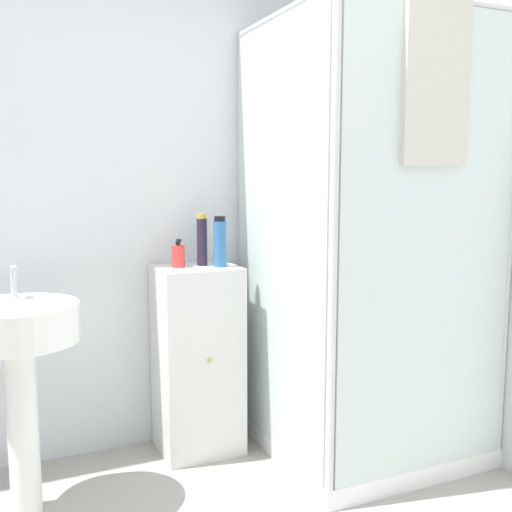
{
  "coord_description": "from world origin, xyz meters",
  "views": [
    {
      "loc": [
        -0.45,
        -1.21,
        1.35
      ],
      "look_at": [
        0.59,
        1.11,
        1.01
      ],
      "focal_mm": 42.0,
      "sensor_mm": 36.0,
      "label": 1
    }
  ],
  "objects_px": {
    "soap_dispenser": "(178,256)",
    "shampoo_bottle_tall_black": "(202,240)",
    "sink": "(19,349)",
    "shampoo_bottle_blue": "(220,242)"
  },
  "relations": [
    {
      "from": "soap_dispenser",
      "to": "shampoo_bottle_blue",
      "type": "height_order",
      "value": "shampoo_bottle_blue"
    },
    {
      "from": "sink",
      "to": "shampoo_bottle_tall_black",
      "type": "bearing_deg",
      "value": 17.84
    },
    {
      "from": "sink",
      "to": "shampoo_bottle_tall_black",
      "type": "xyz_separation_m",
      "value": [
        0.85,
        0.27,
        0.36
      ]
    },
    {
      "from": "soap_dispenser",
      "to": "shampoo_bottle_tall_black",
      "type": "bearing_deg",
      "value": 2.03
    },
    {
      "from": "sink",
      "to": "shampoo_bottle_blue",
      "type": "xyz_separation_m",
      "value": [
        0.92,
        0.2,
        0.36
      ]
    },
    {
      "from": "sink",
      "to": "shampoo_bottle_tall_black",
      "type": "height_order",
      "value": "shampoo_bottle_tall_black"
    },
    {
      "from": "soap_dispenser",
      "to": "shampoo_bottle_tall_black",
      "type": "distance_m",
      "value": 0.14
    },
    {
      "from": "shampoo_bottle_tall_black",
      "to": "sink",
      "type": "bearing_deg",
      "value": -162.16
    },
    {
      "from": "soap_dispenser",
      "to": "shampoo_bottle_tall_black",
      "type": "xyz_separation_m",
      "value": [
        0.12,
        0.0,
        0.07
      ]
    },
    {
      "from": "shampoo_bottle_blue",
      "to": "soap_dispenser",
      "type": "bearing_deg",
      "value": 159.73
    }
  ]
}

